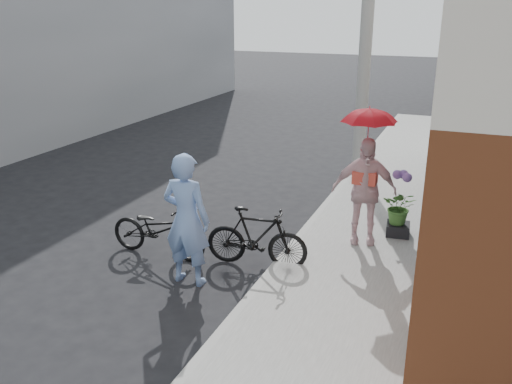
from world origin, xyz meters
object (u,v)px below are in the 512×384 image
Objects in this scene: officer at (187,220)px; bike_left at (158,230)px; planter at (398,229)px; bike_right at (257,237)px; kimono_woman at (364,191)px; utility_pole at (367,25)px.

bike_left is (-0.89, 0.61, -0.54)m from officer.
bike_left is at bearing -149.94° from planter.
kimono_woman is (1.38, 1.30, 0.53)m from bike_right.
officer is 1.10× the size of kimono_woman.
bike_left is at bearing -111.68° from utility_pole.
planter is at bearing 28.63° from kimono_woman.
planter is at bearing -134.22° from officer.
bike_right is 0.90× the size of kimono_woman.
utility_pole is 17.98× the size of planter.
utility_pole reaches higher than officer.
kimono_woman is at bearing -77.06° from utility_pole.
officer reaches higher than planter.
utility_pole is 6.59m from officer.
planter is at bearing -53.90° from bike_right.
bike_left is at bearing -33.62° from officer.
utility_pole is 4.10× the size of bike_left.
planter is (0.54, 0.51, -0.79)m from kimono_woman.
bike_left is 0.95× the size of kimono_woman.
bike_right is 4.15× the size of planter.
kimono_woman is at bearing -136.79° from planter.
bike_left is at bearing 91.30° from bike_right.
kimono_woman is at bearing -53.85° from bike_right.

